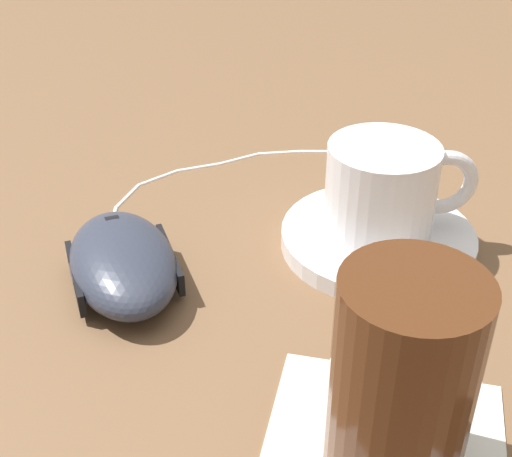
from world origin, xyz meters
name	(u,v)px	position (x,y,z in m)	size (l,w,h in m)	color
ground_plane	(258,334)	(0.00, 0.00, 0.00)	(3.00, 3.00, 0.00)	brown
saucer	(378,239)	(0.09, 0.09, 0.01)	(0.14, 0.14, 0.01)	white
coffee_cup	(384,188)	(0.09, 0.10, 0.05)	(0.11, 0.08, 0.06)	white
computer_mouse	(123,262)	(-0.09, 0.05, 0.02)	(0.10, 0.13, 0.04)	#2D3342
mouse_cable	(210,173)	(-0.03, 0.20, 0.00)	(0.19, 0.13, 0.00)	white
napkin_under_glass	(384,453)	(0.06, -0.09, 0.00)	(0.12, 0.12, 0.00)	silver
drinking_glass	(402,382)	(0.06, -0.10, 0.06)	(0.07, 0.07, 0.11)	#4C2814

